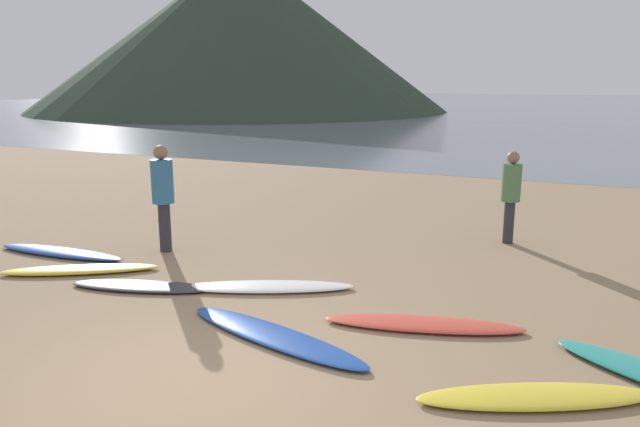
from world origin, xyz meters
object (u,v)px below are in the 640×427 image
object	(u,v)px
surfboard_1	(60,252)
surfboard_5	(274,336)
surfboard_2	(80,269)
person_0	(511,190)
surfboard_6	(424,324)
surfboard_7	(535,397)
surfboard_4	(267,287)
surfboard_3	(142,286)
person_1	(163,190)

from	to	relation	value
surfboard_1	surfboard_5	distance (m)	5.11
surfboard_1	surfboard_2	bearing A→B (deg)	-32.97
person_0	surfboard_6	bearing A→B (deg)	116.13
surfboard_2	person_0	world-z (taller)	person_0
surfboard_7	surfboard_5	bearing A→B (deg)	149.24
surfboard_2	surfboard_4	distance (m)	3.03
surfboard_5	surfboard_1	bearing A→B (deg)	178.17
surfboard_4	person_0	world-z (taller)	person_0
surfboard_7	person_0	world-z (taller)	person_0
surfboard_3	person_1	bearing A→B (deg)	102.03
surfboard_6	person_1	bearing A→B (deg)	148.95
surfboard_2	surfboard_5	distance (m)	3.98
surfboard_5	surfboard_7	xyz separation A→B (m)	(2.84, -0.17, -0.00)
surfboard_6	surfboard_2	bearing A→B (deg)	165.92
surfboard_2	person_0	distance (m)	7.33
surfboard_4	person_0	size ratio (longest dim) A/B	1.48
surfboard_3	person_1	distance (m)	2.17
surfboard_1	surfboard_4	xyz separation A→B (m)	(4.00, -0.03, -0.01)
surfboard_3	surfboard_6	xyz separation A→B (m)	(3.99, 0.34, 0.00)
surfboard_1	surfboard_7	world-z (taller)	surfboard_1
surfboard_2	surfboard_5	bearing A→B (deg)	-45.33
surfboard_3	surfboard_7	xyz separation A→B (m)	(5.37, -0.87, 0.00)
surfboard_2	surfboard_6	world-z (taller)	surfboard_2
surfboard_3	surfboard_7	world-z (taller)	surfboard_7
surfboard_2	surfboard_6	bearing A→B (deg)	-30.76
surfboard_5	person_1	bearing A→B (deg)	159.92
surfboard_3	surfboard_5	size ratio (longest dim) A/B	0.78
surfboard_2	surfboard_5	size ratio (longest dim) A/B	0.89
surfboard_6	person_1	xyz separation A→B (m)	(-4.90, 1.33, 1.03)
surfboard_3	person_0	distance (m)	6.46
surfboard_2	surfboard_6	distance (m)	5.35
surfboard_6	person_1	distance (m)	5.18
surfboard_2	surfboard_5	world-z (taller)	surfboard_2
surfboard_7	person_0	bearing A→B (deg)	73.00
surfboard_3	person_0	xyz separation A→B (m)	(4.35, 4.68, 0.94)
surfboard_3	person_0	bearing A→B (deg)	30.52
surfboard_4	surfboard_5	xyz separation A→B (m)	(0.90, -1.41, 0.00)
surfboard_1	surfboard_2	size ratio (longest dim) A/B	1.07
surfboard_3	surfboard_4	size ratio (longest dim) A/B	0.84
person_1	surfboard_7	bearing A→B (deg)	-143.79
surfboard_7	person_1	xyz separation A→B (m)	(-6.28, 2.55, 1.04)
surfboard_7	person_1	bearing A→B (deg)	130.54
surfboard_7	surfboard_3	bearing A→B (deg)	143.38
surfboard_2	person_1	xyz separation A→B (m)	(0.44, 1.50, 1.03)
surfboard_3	surfboard_7	size ratio (longest dim) A/B	0.93
surfboard_7	surfboard_4	bearing A→B (deg)	129.72
surfboard_1	surfboard_2	distance (m)	1.17
surfboard_2	surfboard_3	world-z (taller)	surfboard_2
surfboard_4	surfboard_6	bearing A→B (deg)	-34.34
surfboard_6	surfboard_7	xyz separation A→B (m)	(1.38, -1.21, -0.00)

